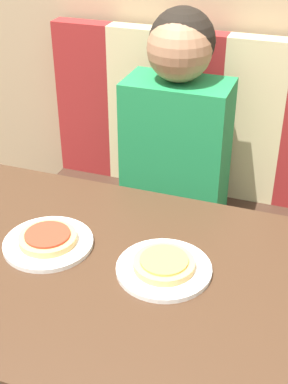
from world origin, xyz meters
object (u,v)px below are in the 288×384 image
at_px(pizza_left, 48,238).
at_px(plate_left, 48,243).
at_px(pizza_right, 164,263).
at_px(person, 178,119).
at_px(plate_right, 164,269).

bearing_deg(pizza_left, plate_left, 180.00).
relative_size(pizza_left, pizza_right, 1.00).
bearing_deg(person, pizza_left, -103.78).
xyz_separation_m(person, plate_left, (-0.15, -0.61, -0.11)).
bearing_deg(person, plate_right, -76.22).
relative_size(person, pizza_right, 4.96).
distance_m(plate_left, plate_right, 0.30).
bearing_deg(pizza_right, plate_right, 0.00).
height_order(pizza_left, pizza_right, same).
height_order(plate_left, pizza_right, pizza_right).
distance_m(person, pizza_right, 0.64).
bearing_deg(plate_left, pizza_left, 0.00).
bearing_deg(person, plate_left, -103.78).
height_order(person, plate_right, person).
xyz_separation_m(person, pizza_left, (-0.15, -0.61, -0.09)).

